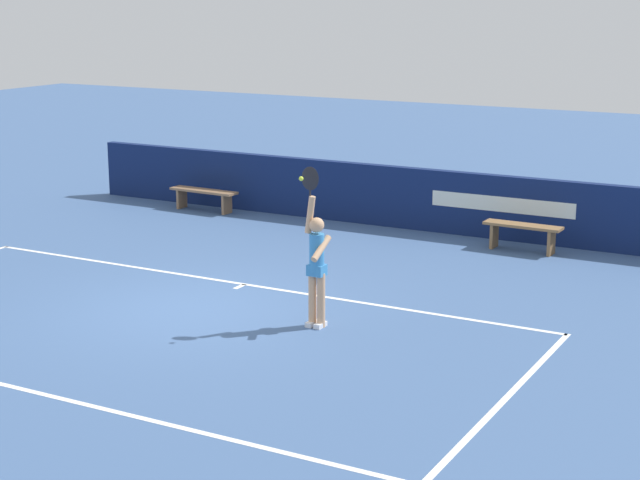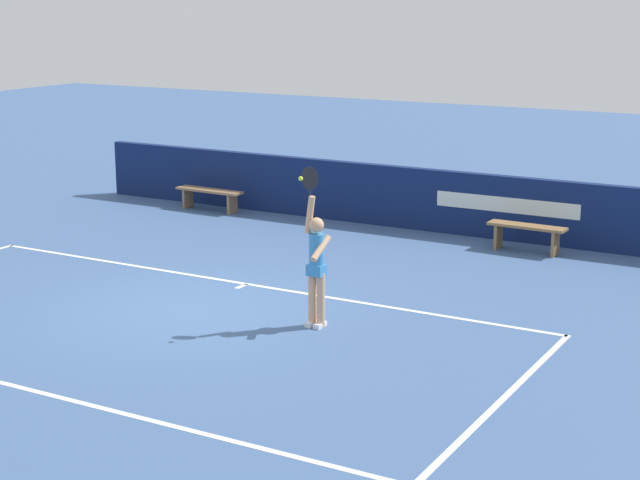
{
  "view_description": "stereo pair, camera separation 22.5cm",
  "coord_description": "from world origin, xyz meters",
  "px_view_note": "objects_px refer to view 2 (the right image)",
  "views": [
    {
      "loc": [
        8.94,
        -12.21,
        4.68
      ],
      "look_at": [
        2.02,
        0.45,
        1.22
      ],
      "focal_mm": 57.67,
      "sensor_mm": 36.0,
      "label": 1
    },
    {
      "loc": [
        9.14,
        -12.1,
        4.68
      ],
      "look_at": [
        2.02,
        0.45,
        1.22
      ],
      "focal_mm": 57.67,
      "sensor_mm": 36.0,
      "label": 2
    }
  ],
  "objects_px": {
    "tennis_player": "(316,262)",
    "tennis_ball": "(301,179)",
    "courtside_bench_near": "(527,232)",
    "courtside_bench_far": "(210,194)"
  },
  "relations": [
    {
      "from": "tennis_ball",
      "to": "tennis_player",
      "type": "bearing_deg",
      "value": 61.57
    },
    {
      "from": "tennis_player",
      "to": "tennis_ball",
      "type": "height_order",
      "value": "tennis_player"
    },
    {
      "from": "tennis_player",
      "to": "tennis_ball",
      "type": "bearing_deg",
      "value": -118.43
    },
    {
      "from": "tennis_ball",
      "to": "courtside_bench_near",
      "type": "distance_m",
      "value": 6.37
    },
    {
      "from": "tennis_ball",
      "to": "courtside_bench_near",
      "type": "relative_size",
      "value": 0.04
    },
    {
      "from": "tennis_ball",
      "to": "courtside_bench_near",
      "type": "xyz_separation_m",
      "value": [
        1.34,
        5.96,
        -1.8
      ]
    },
    {
      "from": "courtside_bench_near",
      "to": "tennis_player",
      "type": "bearing_deg",
      "value": -102.01
    },
    {
      "from": "tennis_ball",
      "to": "courtside_bench_far",
      "type": "distance_m",
      "value": 8.78
    },
    {
      "from": "tennis_player",
      "to": "tennis_ball",
      "type": "xyz_separation_m",
      "value": [
        -0.12,
        -0.22,
        1.23
      ]
    },
    {
      "from": "tennis_ball",
      "to": "courtside_bench_far",
      "type": "bearing_deg",
      "value": 134.27
    }
  ]
}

